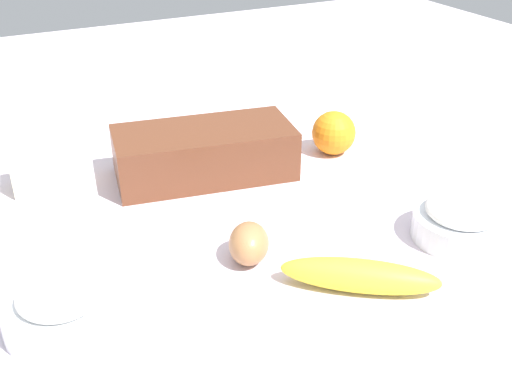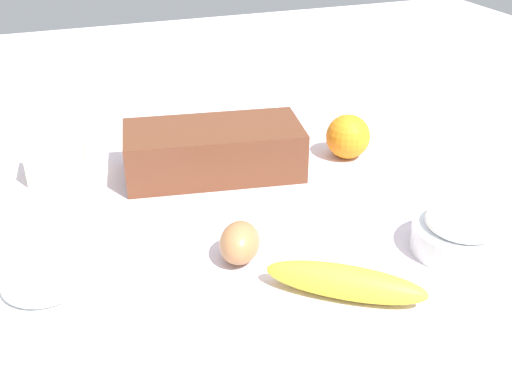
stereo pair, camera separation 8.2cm
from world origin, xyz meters
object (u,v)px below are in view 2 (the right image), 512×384
Objects in this scene: sugar_bowl at (461,232)px; banana at (345,282)px; egg_near_butter at (240,243)px; orange_fruit at (348,137)px; flour_bowl at (47,292)px; loaf_pan at (214,149)px; butter_block at (56,160)px.

sugar_bowl is 0.19m from banana.
egg_near_butter reaches higher than banana.
flour_bowl is at bearing -153.81° from orange_fruit.
sugar_bowl is 1.67× the size of orange_fruit.
loaf_pan reaches higher than orange_fruit.
loaf_pan is 0.25m from butter_block.
orange_fruit is (-0.01, 0.30, 0.01)m from sugar_bowl.
sugar_bowl is at bearing -6.16° from flour_bowl.
loaf_pan is 2.30× the size of flour_bowl.
orange_fruit reaches higher than flour_bowl.
sugar_bowl is at bearing -15.76° from egg_near_butter.
loaf_pan is at bearing 44.29° from flour_bowl.
loaf_pan is 0.25m from egg_near_butter.
flour_bowl is 0.34m from banana.
orange_fruit is at bearing -11.16° from butter_block.
orange_fruit is 0.84× the size of butter_block.
loaf_pan reaches higher than butter_block.
sugar_bowl is 0.30m from orange_fruit.
loaf_pan reaches higher than banana.
butter_block is (-0.48, 0.40, 0.00)m from sugar_bowl.
loaf_pan is 3.95× the size of orange_fruit.
sugar_bowl is 1.85× the size of egg_near_butter.
loaf_pan reaches higher than sugar_bowl.
sugar_bowl reaches higher than banana.
banana is 0.38m from orange_fruit.
orange_fruit is at bearing 26.19° from flour_bowl.
loaf_pan is 3.30× the size of butter_block.
butter_block reaches higher than banana.
orange_fruit is at bearing 62.21° from banana.
flour_bowl is 0.34m from butter_block.
banana is at bearing -15.32° from flour_bowl.
banana is at bearing -72.46° from loaf_pan.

